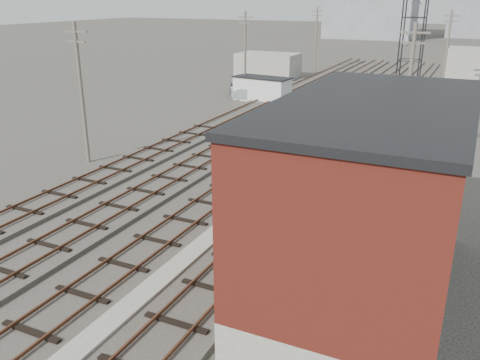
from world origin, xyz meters
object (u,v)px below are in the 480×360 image
Objects in this scene: site_trailer at (262,89)px; car_silver at (250,94)px; signal_mast at (259,227)px; switch_stand at (286,106)px; car_grey at (251,89)px; car_red at (261,90)px.

site_trailer is 1.59× the size of car_silver.
switch_stand is (-9.58, 28.74, -1.56)m from signal_mast.
car_grey is at bearing 114.58° from signal_mast.
switch_stand is 0.30× the size of car_grey.
car_silver is 0.83× the size of car_grey.
signal_mast is at bearing -60.11° from site_trailer.
switch_stand is 0.23× the size of site_trailer.
switch_stand reaches higher than car_grey.
car_red reaches higher than car_grey.
site_trailer is at bearing 142.84° from switch_stand.
signal_mast is 39.40m from car_grey.
switch_stand is at bearing -142.45° from car_red.
switch_stand reaches higher than car_silver.
car_red is at bearing -127.51° from car_grey.
car_grey reaches higher than car_silver.
car_grey is (-2.45, 2.57, -0.58)m from site_trailer.
car_red is at bearing 124.04° from site_trailer.
car_silver is at bearing -154.77° from site_trailer.
signal_mast reaches higher than car_grey.
site_trailer is at bearing -68.68° from car_silver.
signal_mast is at bearing -167.42° from car_grey.
switch_stand is 8.24m from car_red.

